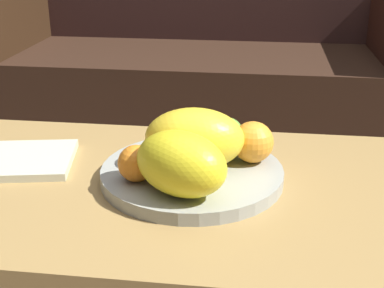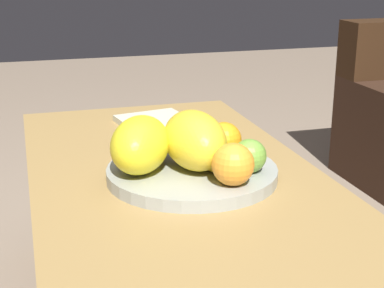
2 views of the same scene
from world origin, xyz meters
name	(u,v)px [view 2 (image 2 of 2)]	position (x,y,z in m)	size (l,w,h in m)	color
coffee_table	(176,192)	(0.00, 0.00, 0.38)	(1.17, 0.60, 0.42)	olive
fruit_bowl	(192,173)	(0.04, 0.02, 0.43)	(0.35, 0.35, 0.03)	#989C94
melon_large_front	(195,140)	(0.05, 0.03, 0.51)	(0.19, 0.12, 0.12)	yellow
melon_smaller_beside	(140,145)	(0.04, -0.08, 0.50)	(0.17, 0.11, 0.11)	yellow
orange_front	(233,164)	(0.16, 0.07, 0.49)	(0.08, 0.08, 0.08)	orange
orange_left	(151,141)	(-0.05, -0.04, 0.48)	(0.07, 0.07, 0.07)	orange
orange_right	(223,139)	(0.00, 0.11, 0.49)	(0.08, 0.08, 0.08)	orange
apple_front	(250,156)	(0.10, 0.13, 0.48)	(0.07, 0.07, 0.07)	#6A9D38
banana_bunch	(214,155)	(0.06, 0.07, 0.47)	(0.16, 0.10, 0.06)	yellow
magazine	(161,125)	(-0.34, 0.05, 0.43)	(0.25, 0.18, 0.02)	beige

